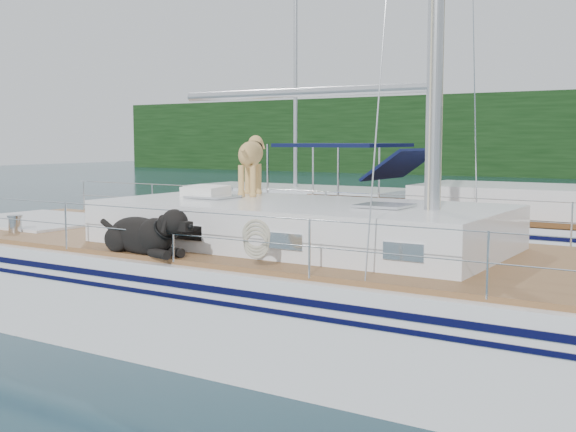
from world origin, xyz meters
The scene contains 4 objects.
ground centered at (0.00, 0.00, 0.00)m, with size 120.00×120.00×0.00m, color black.
main_sailboat centered at (0.09, 0.00, 0.68)m, with size 12.00×3.87×14.01m.
neighbor_sailboat centered at (1.28, 6.51, 0.63)m, with size 11.00×3.50×13.30m.
bg_boat_west centered at (-8.00, 14.00, 0.45)m, with size 8.00×3.00×11.65m.
Camera 1 is at (5.66, -7.88, 2.61)m, focal length 45.00 mm.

